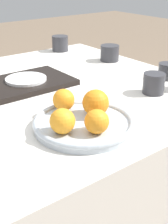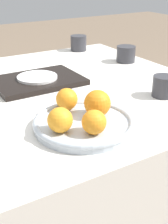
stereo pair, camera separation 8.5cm
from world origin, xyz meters
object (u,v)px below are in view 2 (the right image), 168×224
fruit_platter (84,123)px  orange_1 (94,122)px  orange_0 (97,103)px  side_plate (37,77)px  cup_2 (79,43)px  cup_3 (126,54)px  orange_2 (60,120)px  cup_1 (163,86)px  serving_tray (37,81)px  orange_3 (67,99)px

fruit_platter → orange_1: size_ratio=4.43×
orange_0 → side_plate: 0.40m
cup_2 → cup_3: (0.08, -0.31, -0.00)m
orange_0 → side_plate: size_ratio=0.50×
orange_2 → cup_3: orange_2 is taller
orange_0 → orange_1: 0.11m
orange_0 → cup_3: orange_0 is taller
orange_2 → cup_1: size_ratio=0.88×
orange_2 → orange_1: bearing=-37.3°
orange_0 → side_plate: bearing=92.5°
orange_1 → serving_tray: size_ratio=0.19×
orange_0 → serving_tray: (-0.02, 0.40, -0.05)m
fruit_platter → cup_3: 0.70m
orange_0 → cup_2: size_ratio=0.91×
orange_2 → orange_3: size_ratio=1.02×
orange_1 → orange_3: 0.17m
orange_2 → cup_1: (0.44, 0.08, -0.02)m
orange_0 → side_plate: orange_0 is taller
side_plate → cup_3: size_ratio=1.75×
fruit_platter → cup_1: size_ratio=3.73×
orange_0 → cup_3: size_ratio=0.88×
orange_1 → cup_3: bearing=45.8°
orange_1 → cup_2: bearing=62.2°
orange_2 → orange_0: bearing=13.0°
orange_1 → cup_3: 0.76m
orange_1 → orange_2: bearing=142.7°
side_plate → orange_0: bearing=-87.5°
cup_1 → cup_2: 0.72m
fruit_platter → orange_3: size_ratio=4.34×
orange_3 → side_plate: 0.31m
serving_tray → fruit_platter: bearing=-95.1°
fruit_platter → cup_3: bearing=42.5°
orange_1 → orange_2: orange_2 is taller
orange_2 → side_plate: (0.12, 0.43, -0.03)m
orange_2 → side_plate: 0.44m
fruit_platter → orange_0: bearing=16.0°
orange_3 → cup_3: (0.52, 0.37, -0.02)m
cup_2 → serving_tray: bearing=-137.2°
cup_2 → orange_2: bearing=-123.0°
fruit_platter → orange_2: orange_2 is taller
orange_3 → cup_3: size_ratio=0.75×
serving_tray → side_plate: size_ratio=2.15×
orange_3 → cup_1: 0.36m
cup_2 → side_plate: bearing=-137.2°
orange_3 → side_plate: (0.04, 0.31, -0.03)m
orange_3 → cup_2: orange_3 is taller
orange_2 → cup_3: 0.77m
side_plate → fruit_platter: bearing=-95.1°
orange_3 → cup_3: 0.64m
orange_1 → cup_3: (0.53, 0.54, -0.01)m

